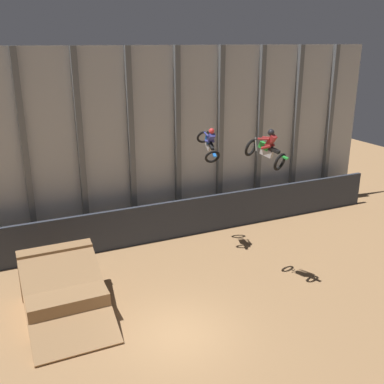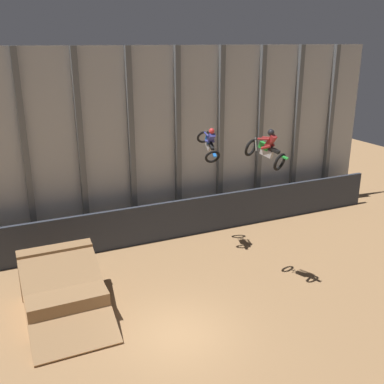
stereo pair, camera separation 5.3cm
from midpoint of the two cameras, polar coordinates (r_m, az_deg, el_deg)
name	(u,v)px [view 2 (the right image)]	position (r m, az deg, el deg)	size (l,w,h in m)	color
ground_plane	(179,335)	(16.74, -1.60, -17.66)	(60.00, 60.00, 0.00)	#9E754C
arena_back_wall	(106,148)	(22.80, -10.77, 5.52)	(32.00, 0.40, 9.72)	#ADB2B7
lower_barrier	(118,229)	(22.69, -9.32, -4.68)	(31.36, 0.20, 2.05)	#2D333D
dirt_ramp	(63,291)	(18.45, -16.01, -11.96)	(2.93, 4.68, 2.19)	#966F48
rider_bike_left_air	(209,143)	(21.14, 2.27, 6.21)	(0.93, 1.87, 1.69)	black
rider_bike_right_air	(267,150)	(17.90, 9.56, 5.33)	(1.34, 1.86, 1.62)	black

